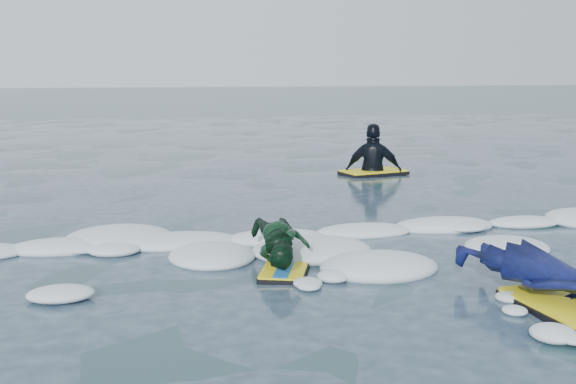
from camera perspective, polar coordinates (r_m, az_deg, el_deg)
The scene contains 5 objects.
ground at distance 6.80m, azimuth -4.20°, elevation -7.07°, with size 120.00×120.00×0.00m, color #1A363E.
foam_band at distance 7.78m, azimuth -5.02°, elevation -4.86°, with size 12.00×3.10×0.30m, color silver, non-canonical shape.
prone_woman_unit at distance 6.44m, azimuth 20.53°, elevation -6.43°, with size 1.35×1.90×0.47m.
prone_child_unit at distance 7.14m, azimuth -0.53°, elevation -4.24°, with size 0.70×1.26×0.46m.
waiting_rider_unit at distance 13.31m, azimuth 6.77°, elevation 1.54°, with size 1.33×0.96×1.79m.
Camera 1 is at (-0.68, -6.46, 1.99)m, focal length 45.00 mm.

